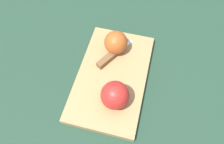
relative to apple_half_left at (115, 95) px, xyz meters
name	(u,v)px	position (x,y,z in m)	size (l,w,h in m)	color
ground_plane	(112,78)	(0.09, 0.01, -0.07)	(4.00, 4.00, 0.00)	#1E3828
cutting_board	(112,77)	(0.09, 0.01, -0.05)	(0.42, 0.30, 0.02)	#A37A4C
apple_half_left	(115,95)	(0.00, 0.00, 0.00)	(0.09, 0.09, 0.09)	red
apple_half_right	(116,43)	(0.20, 0.00, 0.00)	(0.08, 0.08, 0.08)	#AD4C1E
knife	(108,59)	(0.15, 0.03, -0.03)	(0.14, 0.12, 0.02)	silver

